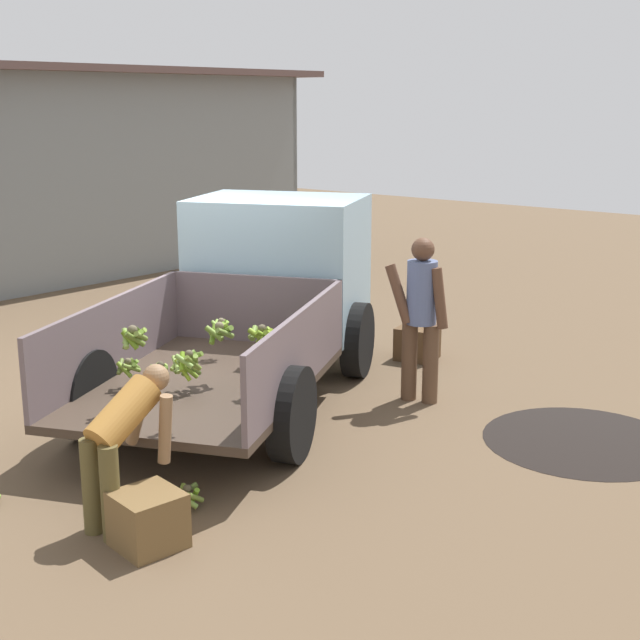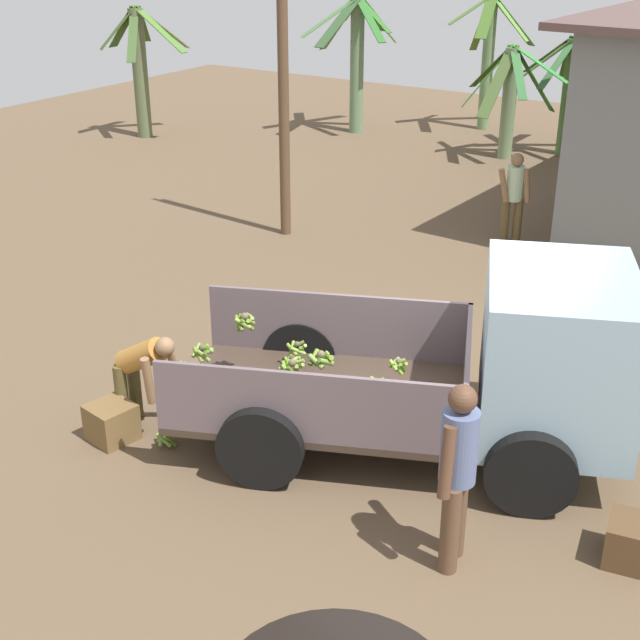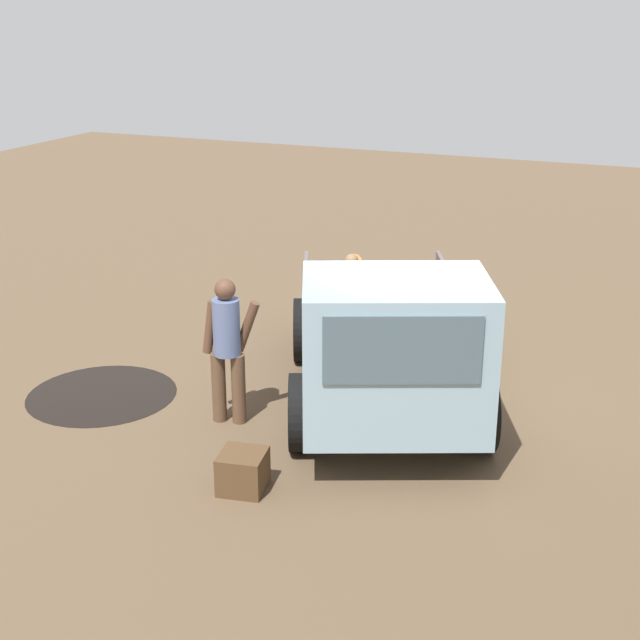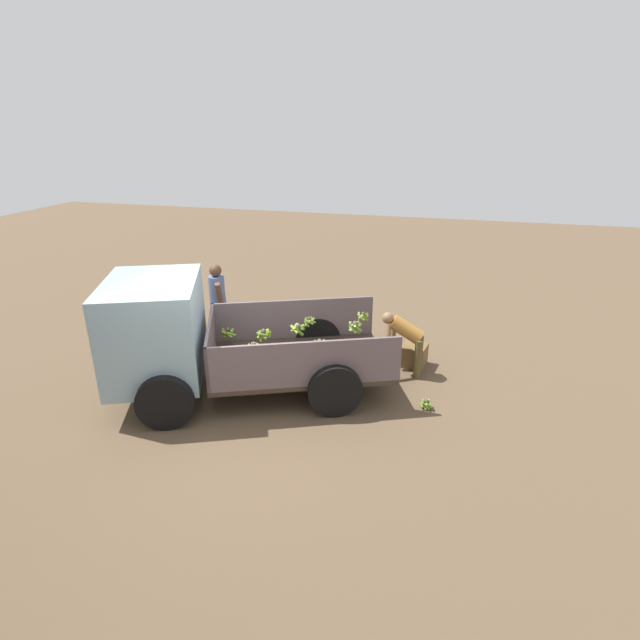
{
  "view_description": "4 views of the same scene",
  "coord_description": "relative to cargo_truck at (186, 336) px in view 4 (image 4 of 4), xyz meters",
  "views": [
    {
      "loc": [
        -6.53,
        -6.78,
        3.1
      ],
      "look_at": [
        0.31,
        -1.39,
        0.93
      ],
      "focal_mm": 50.0,
      "sensor_mm": 36.0,
      "label": 1
    },
    {
      "loc": [
        3.51,
        -7.85,
        5.14
      ],
      "look_at": [
        -1.18,
        -0.61,
        1.16
      ],
      "focal_mm": 50.0,
      "sensor_mm": 36.0,
      "label": 2
    },
    {
      "loc": [
        9.39,
        2.49,
        4.67
      ],
      "look_at": [
        0.73,
        -1.1,
        1.26
      ],
      "focal_mm": 50.0,
      "sensor_mm": 36.0,
      "label": 3
    },
    {
      "loc": [
        -3.23,
        6.37,
        4.3
      ],
      "look_at": [
        -1.15,
        -1.4,
        1.08
      ],
      "focal_mm": 28.0,
      "sensor_mm": 36.0,
      "label": 4
    }
  ],
  "objects": [
    {
      "name": "banana_bunch_on_ground_1",
      "position": [
        -3.89,
        -0.51,
        -0.95
      ],
      "size": [
        0.2,
        0.2,
        0.17
      ],
      "color": "brown",
      "rests_on": "ground"
    },
    {
      "name": "ground",
      "position": [
        -0.8,
        0.24,
        -1.05
      ],
      "size": [
        36.0,
        36.0,
        0.0
      ],
      "primitive_type": "plane",
      "color": "brown"
    },
    {
      "name": "banana_bunch_on_ground_0",
      "position": [
        -2.97,
        -1.8,
        -0.93
      ],
      "size": [
        0.27,
        0.27,
        0.21
      ],
      "color": "brown",
      "rests_on": "ground"
    },
    {
      "name": "person_worker_loading",
      "position": [
        -3.43,
        -1.63,
        -0.34
      ],
      "size": [
        0.76,
        0.59,
        1.16
      ],
      "rotation": [
        0.0,
        0.0,
        0.03
      ],
      "color": "brown",
      "rests_on": "ground"
    },
    {
      "name": "mud_patch_0",
      "position": [
        0.29,
        -3.66,
        -1.04
      ],
      "size": [
        1.85,
        1.85,
        0.01
      ],
      "primitive_type": "cylinder",
      "color": "black",
      "rests_on": "ground"
    },
    {
      "name": "wooden_crate_0",
      "position": [
        -3.55,
        -2.01,
        -0.84
      ],
      "size": [
        0.51,
        0.51,
        0.41
      ],
      "primitive_type": "cube",
      "rotation": [
        0.0,
        0.0,
        6.11
      ],
      "color": "brown",
      "rests_on": "ground"
    },
    {
      "name": "wooden_crate_1",
      "position": [
        1.63,
        -0.99,
        -0.85
      ],
      "size": [
        0.52,
        0.52,
        0.4
      ],
      "primitive_type": "cube",
      "rotation": [
        0.0,
        0.0,
        1.74
      ],
      "color": "brown",
      "rests_on": "ground"
    },
    {
      "name": "person_foreground_visitor",
      "position": [
        0.32,
        -1.84,
        -0.08
      ],
      "size": [
        0.41,
        0.67,
        1.74
      ],
      "rotation": [
        0.0,
        0.0,
        3.33
      ],
      "color": "brown",
      "rests_on": "ground"
    },
    {
      "name": "cargo_truck",
      "position": [
        0.0,
        0.0,
        0.0
      ],
      "size": [
        4.9,
        3.52,
        2.0
      ],
      "rotation": [
        0.0,
        0.0,
        0.4
      ],
      "color": "#3D2F25",
      "rests_on": "ground"
    }
  ]
}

